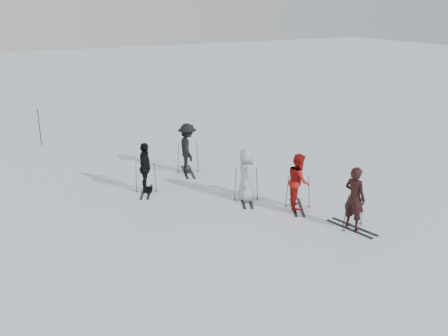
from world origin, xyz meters
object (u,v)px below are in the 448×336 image
(skier_near_dark, at_px, (355,199))
(skier_uphill_far, at_px, (188,149))
(skier_uphill_left, at_px, (145,168))
(skier_grey, at_px, (246,175))
(skier_red, at_px, (299,182))
(piste_marker, at_px, (40,127))

(skier_near_dark, xyz_separation_m, skier_uphill_far, (-2.27, 7.22, 0.02))
(skier_near_dark, height_order, skier_uphill_left, skier_near_dark)
(skier_near_dark, bearing_deg, skier_grey, 15.18)
(skier_red, bearing_deg, skier_near_dark, -136.88)
(skier_near_dark, distance_m, skier_red, 2.19)
(skier_red, xyz_separation_m, piste_marker, (-6.34, 12.17, -0.05))
(skier_uphill_far, bearing_deg, piste_marker, 49.04)
(skier_grey, bearing_deg, skier_uphill_left, 73.90)
(skier_near_dark, height_order, piste_marker, skier_near_dark)
(skier_red, xyz_separation_m, skier_uphill_left, (-4.02, 3.79, -0.02))
(skier_near_dark, distance_m, skier_uphill_far, 7.56)
(skier_near_dark, distance_m, skier_grey, 3.91)
(skier_near_dark, height_order, skier_red, skier_near_dark)
(skier_red, xyz_separation_m, skier_grey, (-1.20, 1.39, -0.01))
(skier_uphill_left, bearing_deg, skier_red, -107.38)
(skier_near_dark, relative_size, skier_uphill_left, 1.07)
(skier_near_dark, bearing_deg, skier_uphill_far, 6.60)
(skier_grey, bearing_deg, skier_near_dark, -129.70)
(skier_red, relative_size, skier_grey, 1.01)
(skier_red, distance_m, skier_uphill_left, 5.53)
(skier_near_dark, relative_size, skier_grey, 1.06)
(skier_red, relative_size, skier_uphill_far, 0.93)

